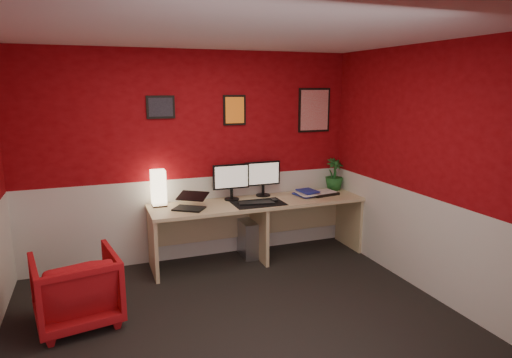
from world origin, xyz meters
name	(u,v)px	position (x,y,z in m)	size (l,w,h in m)	color
ground	(240,326)	(0.00, 0.00, 0.00)	(4.00, 3.50, 0.01)	black
ceiling	(238,31)	(0.00, 0.00, 2.50)	(4.00, 3.50, 0.01)	white
wall_back	(193,157)	(0.00, 1.75, 1.25)	(4.00, 0.01, 2.50)	maroon
wall_front	(357,269)	(0.00, -1.75, 1.25)	(4.00, 0.01, 2.50)	maroon
wall_right	(432,173)	(2.00, 0.00, 1.25)	(0.01, 3.50, 2.50)	maroon
wainscot_back	(195,218)	(0.00, 1.75, 0.50)	(4.00, 0.01, 1.00)	silver
wainscot_right	(425,245)	(2.00, 0.00, 0.50)	(0.01, 3.50, 1.00)	silver
desk	(259,230)	(0.71, 1.41, 0.36)	(2.60, 0.65, 0.73)	#CEB984
shoji_lamp	(159,189)	(-0.44, 1.61, 0.93)	(0.16, 0.16, 0.40)	#FFE5B2
laptop	(189,200)	(-0.15, 1.34, 0.84)	(0.33, 0.23, 0.22)	black
monitor_left	(231,176)	(0.43, 1.58, 1.02)	(0.45, 0.06, 0.58)	black
monitor_right	(263,173)	(0.86, 1.64, 1.02)	(0.45, 0.06, 0.58)	black
desk_mat	(259,203)	(0.67, 1.30, 0.73)	(0.60, 0.38, 0.01)	black
keyboard	(256,203)	(0.64, 1.29, 0.74)	(0.42, 0.14, 0.02)	black
mouse	(274,200)	(0.87, 1.30, 0.75)	(0.06, 0.10, 0.03)	black
book_bottom	(298,196)	(1.25, 1.43, 0.74)	(0.20, 0.27, 0.03)	#212D9B
book_middle	(298,194)	(1.24, 1.41, 0.77)	(0.20, 0.28, 0.02)	silver
book_top	(301,192)	(1.27, 1.41, 0.79)	(0.20, 0.27, 0.03)	#212D9B
zen_tray	(323,193)	(1.59, 1.43, 0.74)	(0.35, 0.25, 0.03)	black
potted_plant	(334,174)	(1.86, 1.61, 0.94)	(0.23, 0.23, 0.42)	#19591E
pc_tower	(248,238)	(0.63, 1.57, 0.23)	(0.20, 0.45, 0.45)	#99999E
armchair	(76,289)	(-1.34, 0.57, 0.32)	(0.69, 0.71, 0.65)	#AF0C11
art_left	(161,107)	(-0.36, 1.74, 1.85)	(0.32, 0.02, 0.26)	black
art_center	(235,110)	(0.52, 1.74, 1.80)	(0.28, 0.02, 0.36)	orange
art_right	(314,110)	(1.60, 1.74, 1.78)	(0.44, 0.02, 0.56)	red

